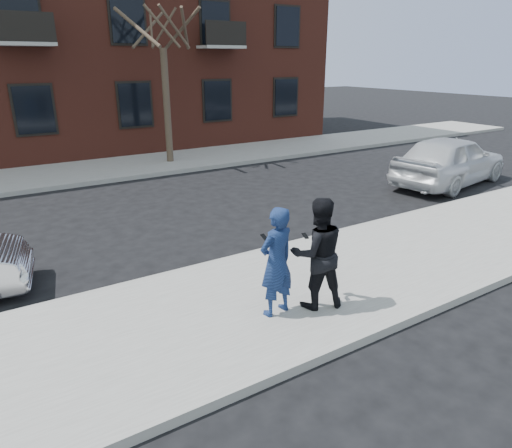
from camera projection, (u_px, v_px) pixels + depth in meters
ground at (170, 327)px, 7.15m from camera, size 100.00×100.00×0.00m
near_sidewalk at (176, 330)px, 6.93m from camera, size 50.00×3.50×0.15m
near_curb at (138, 284)px, 8.36m from camera, size 50.00×0.10×0.15m
far_sidewalk at (48, 176)px, 16.08m from camera, size 50.00×3.50×0.15m
far_curb at (58, 187)px, 14.65m from camera, size 50.00×0.10×0.15m
apartment_building at (49, 7)px, 20.39m from camera, size 24.30×10.30×12.30m
street_tree at (161, 13)px, 16.29m from camera, size 3.60×3.60×6.80m
white_car at (450, 160)px, 15.03m from camera, size 5.11×2.69×1.66m
man_hoodie at (276, 262)px, 6.97m from camera, size 0.70×0.54×1.76m
man_peacoat at (318, 253)px, 7.19m from camera, size 1.07×0.94×1.83m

